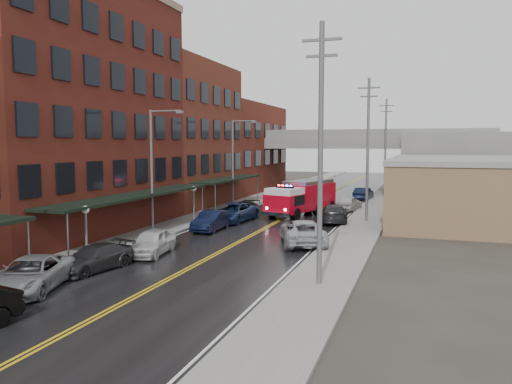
% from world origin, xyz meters
% --- Properties ---
extents(road, '(11.00, 160.00, 0.02)m').
position_xyz_m(road, '(0.00, 30.00, 0.01)').
color(road, black).
rests_on(road, ground).
extents(sidewalk_left, '(3.00, 160.00, 0.15)m').
position_xyz_m(sidewalk_left, '(-7.30, 30.00, 0.07)').
color(sidewalk_left, slate).
rests_on(sidewalk_left, ground).
extents(sidewalk_right, '(3.00, 160.00, 0.15)m').
position_xyz_m(sidewalk_right, '(7.30, 30.00, 0.07)').
color(sidewalk_right, slate).
rests_on(sidewalk_right, ground).
extents(curb_left, '(0.30, 160.00, 0.15)m').
position_xyz_m(curb_left, '(-5.65, 30.00, 0.07)').
color(curb_left, gray).
rests_on(curb_left, ground).
extents(curb_right, '(0.30, 160.00, 0.15)m').
position_xyz_m(curb_right, '(5.65, 30.00, 0.07)').
color(curb_right, gray).
rests_on(curb_right, ground).
extents(brick_building_b, '(9.00, 20.00, 18.00)m').
position_xyz_m(brick_building_b, '(-13.30, 23.00, 9.00)').
color(brick_building_b, '#531616').
rests_on(brick_building_b, ground).
extents(brick_building_c, '(9.00, 15.00, 15.00)m').
position_xyz_m(brick_building_c, '(-13.30, 40.50, 7.50)').
color(brick_building_c, '#602A1C').
rests_on(brick_building_c, ground).
extents(brick_building_far, '(9.00, 20.00, 12.00)m').
position_xyz_m(brick_building_far, '(-13.30, 58.00, 6.00)').
color(brick_building_far, maroon).
rests_on(brick_building_far, ground).
extents(tan_building, '(14.00, 22.00, 5.00)m').
position_xyz_m(tan_building, '(16.00, 40.00, 2.50)').
color(tan_building, '#896549').
rests_on(tan_building, ground).
extents(right_far_block, '(18.00, 30.00, 8.00)m').
position_xyz_m(right_far_block, '(18.00, 70.00, 4.00)').
color(right_far_block, slate).
rests_on(right_far_block, ground).
extents(awning_1, '(2.60, 18.00, 3.09)m').
position_xyz_m(awning_1, '(-7.49, 23.00, 2.99)').
color(awning_1, black).
rests_on(awning_1, ground).
extents(awning_2, '(2.60, 13.00, 3.09)m').
position_xyz_m(awning_2, '(-7.49, 40.50, 2.99)').
color(awning_2, black).
rests_on(awning_2, ground).
extents(globe_lamp_1, '(0.44, 0.44, 3.12)m').
position_xyz_m(globe_lamp_1, '(-6.40, 16.00, 2.31)').
color(globe_lamp_1, '#59595B').
rests_on(globe_lamp_1, ground).
extents(globe_lamp_2, '(0.44, 0.44, 3.12)m').
position_xyz_m(globe_lamp_2, '(-6.40, 30.00, 2.31)').
color(globe_lamp_2, '#59595B').
rests_on(globe_lamp_2, ground).
extents(street_lamp_1, '(2.64, 0.22, 9.00)m').
position_xyz_m(street_lamp_1, '(-6.55, 24.00, 5.19)').
color(street_lamp_1, '#59595B').
rests_on(street_lamp_1, ground).
extents(street_lamp_2, '(2.64, 0.22, 9.00)m').
position_xyz_m(street_lamp_2, '(-6.55, 40.00, 5.19)').
color(street_lamp_2, '#59595B').
rests_on(street_lamp_2, ground).
extents(utility_pole_0, '(1.80, 0.24, 12.00)m').
position_xyz_m(utility_pole_0, '(7.20, 15.00, 6.31)').
color(utility_pole_0, '#59595B').
rests_on(utility_pole_0, ground).
extents(utility_pole_1, '(1.80, 0.24, 12.00)m').
position_xyz_m(utility_pole_1, '(7.20, 35.00, 6.31)').
color(utility_pole_1, '#59595B').
rests_on(utility_pole_1, ground).
extents(utility_pole_2, '(1.80, 0.24, 12.00)m').
position_xyz_m(utility_pole_2, '(7.20, 55.00, 6.31)').
color(utility_pole_2, '#59595B').
rests_on(utility_pole_2, ground).
extents(overpass, '(40.00, 10.00, 7.50)m').
position_xyz_m(overpass, '(0.00, 62.00, 5.99)').
color(overpass, slate).
rests_on(overpass, ground).
extents(fire_truck, '(5.36, 9.18, 3.19)m').
position_xyz_m(fire_truck, '(0.96, 37.53, 1.73)').
color(fire_truck, '#B6081B').
rests_on(fire_truck, ground).
extents(parked_car_left_2, '(4.04, 5.89, 1.50)m').
position_xyz_m(parked_car_left_2, '(-4.99, 10.20, 0.75)').
color(parked_car_left_2, gray).
rests_on(parked_car_left_2, ground).
extents(parked_car_left_3, '(2.69, 4.88, 1.34)m').
position_xyz_m(parked_car_left_3, '(-4.49, 14.10, 0.67)').
color(parked_car_left_3, '#252528').
rests_on(parked_car_left_3, ground).
extents(parked_car_left_4, '(2.44, 4.72, 1.54)m').
position_xyz_m(parked_car_left_4, '(-3.60, 18.39, 0.77)').
color(parked_car_left_4, silver).
rests_on(parked_car_left_4, ground).
extents(parked_car_left_5, '(1.67, 4.63, 1.52)m').
position_xyz_m(parked_car_left_5, '(-3.60, 27.20, 0.76)').
color(parked_car_left_5, black).
rests_on(parked_car_left_5, ground).
extents(parked_car_left_6, '(3.10, 5.94, 1.60)m').
position_xyz_m(parked_car_left_6, '(-3.60, 31.80, 0.80)').
color(parked_car_left_6, navy).
rests_on(parked_car_left_6, ground).
extents(parked_car_left_7, '(1.93, 4.66, 1.35)m').
position_xyz_m(parked_car_left_7, '(-3.74, 34.80, 0.67)').
color(parked_car_left_7, black).
rests_on(parked_car_left_7, ground).
extents(parked_car_right_0, '(4.51, 6.45, 1.63)m').
position_xyz_m(parked_car_right_0, '(4.21, 24.36, 0.82)').
color(parked_car_right_0, '#A7AAB0').
rests_on(parked_car_right_0, ground).
extents(parked_car_right_1, '(3.08, 5.71, 1.57)m').
position_xyz_m(parked_car_right_1, '(4.59, 34.20, 0.79)').
color(parked_car_right_1, black).
rests_on(parked_car_right_1, ground).
extents(parked_car_right_2, '(2.35, 4.72, 1.55)m').
position_xyz_m(parked_car_right_2, '(4.72, 42.09, 0.77)').
color(parked_car_right_2, '#BCBCBC').
rests_on(parked_car_right_2, ground).
extents(parked_car_right_3, '(2.05, 4.68, 1.50)m').
position_xyz_m(parked_car_right_3, '(5.00, 52.20, 0.75)').
color(parked_car_right_3, black).
rests_on(parked_car_right_3, ground).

